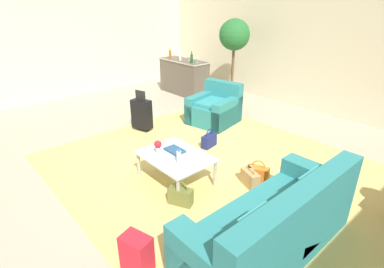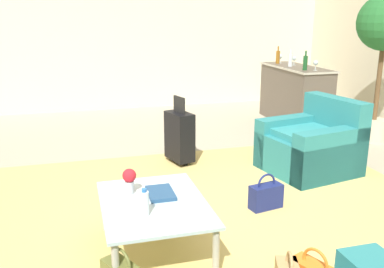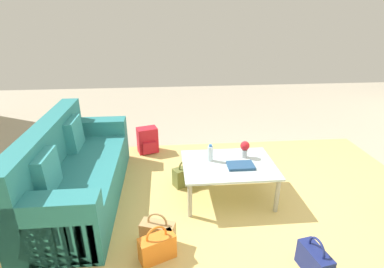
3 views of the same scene
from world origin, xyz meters
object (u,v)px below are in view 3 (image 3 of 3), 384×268
object	(u,v)px
handbag_orange	(157,247)
handbag_navy	(314,261)
coffee_table_book	(241,166)
handbag_tan	(158,233)
handbag_olive	(186,175)
backpack_red	(148,141)
couch	(72,175)
flower_vase	(245,148)
water_bottle	(210,153)
coffee_table	(228,168)

from	to	relation	value
handbag_orange	handbag_navy	xyz separation A→B (m)	(-1.32, 0.27, 0.00)
coffee_table_book	handbag_navy	distance (m)	1.21
handbag_tan	handbag_olive	distance (m)	1.09
handbag_orange	backpack_red	world-z (taller)	backpack_red
handbag_navy	backpack_red	world-z (taller)	backpack_red
couch	handbag_tan	size ratio (longest dim) A/B	5.91
flower_vase	handbag_navy	bearing A→B (deg)	101.97
handbag_orange	backpack_red	size ratio (longest dim) A/B	0.89
couch	water_bottle	size ratio (longest dim) A/B	10.38
coffee_table_book	handbag_olive	bearing A→B (deg)	-32.47
coffee_table_book	handbag_orange	world-z (taller)	coffee_table_book
couch	handbag_orange	distance (m)	1.42
water_bottle	backpack_red	world-z (taller)	water_bottle
couch	handbag_navy	bearing A→B (deg)	150.77
handbag_orange	coffee_table_book	bearing A→B (deg)	-138.31
flower_vase	handbag_olive	xyz separation A→B (m)	(0.70, -0.15, -0.43)
flower_vase	backpack_red	xyz separation A→B (m)	(1.22, -1.14, -0.37)
couch	flower_vase	size ratio (longest dim) A/B	10.33
backpack_red	couch	bearing A→B (deg)	56.27
flower_vase	handbag_tan	size ratio (longest dim) A/B	0.57
water_bottle	handbag_olive	bearing A→B (deg)	-36.42
handbag_olive	coffee_table_book	bearing A→B (deg)	147.23
coffee_table_book	handbag_navy	size ratio (longest dim) A/B	0.83
coffee_table_book	coffee_table	bearing A→B (deg)	-33.39
handbag_orange	couch	bearing A→B (deg)	-46.01
coffee_table	flower_vase	size ratio (longest dim) A/B	5.13
coffee_table	coffee_table_book	xyz separation A→B (m)	(-0.12, 0.08, 0.06)
coffee_table	handbag_navy	bearing A→B (deg)	113.01
coffee_table	water_bottle	bearing A→B (deg)	-26.57
coffee_table	backpack_red	xyz separation A→B (m)	(1.00, -1.29, -0.19)
couch	backpack_red	bearing A→B (deg)	-123.73
couch	handbag_olive	xyz separation A→B (m)	(-1.32, -0.20, -0.19)
couch	water_bottle	world-z (taller)	couch
coffee_table	handbag_tan	size ratio (longest dim) A/B	2.94
couch	backpack_red	distance (m)	1.44
couch	handbag_tan	distance (m)	1.30
coffee_table	water_bottle	distance (m)	0.27
handbag_tan	handbag_orange	size ratio (longest dim) A/B	1.00
handbag_tan	backpack_red	distance (m)	2.03
couch	handbag_orange	xyz separation A→B (m)	(-0.98, 1.01, -0.19)
handbag_navy	handbag_orange	bearing A→B (deg)	-11.64
handbag_navy	backpack_red	bearing A→B (deg)	-58.77
couch	backpack_red	world-z (taller)	couch
flower_vase	handbag_navy	size ratio (longest dim) A/B	0.57
handbag_tan	water_bottle	bearing A→B (deg)	-126.42
handbag_tan	handbag_navy	world-z (taller)	same
coffee_table_book	flower_vase	bearing A→B (deg)	-113.20
couch	flower_vase	world-z (taller)	couch
coffee_table	handbag_orange	bearing A→B (deg)	48.24
handbag_navy	water_bottle	bearing A→B (deg)	-61.31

